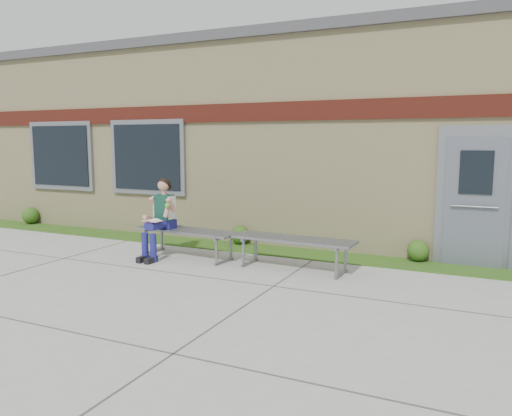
% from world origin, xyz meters
% --- Properties ---
extents(ground, '(80.00, 80.00, 0.00)m').
position_xyz_m(ground, '(0.00, 0.00, 0.00)').
color(ground, '#9E9E99').
rests_on(ground, ground).
extents(grass_strip, '(16.00, 0.80, 0.02)m').
position_xyz_m(grass_strip, '(0.00, 2.60, 0.01)').
color(grass_strip, '#1F4612').
rests_on(grass_strip, ground).
extents(school_building, '(16.20, 6.22, 4.20)m').
position_xyz_m(school_building, '(-0.00, 5.99, 2.10)').
color(school_building, beige).
rests_on(school_building, ground).
extents(bench_left, '(1.98, 0.72, 0.50)m').
position_xyz_m(bench_left, '(-1.08, 1.50, 0.39)').
color(bench_left, slate).
rests_on(bench_left, ground).
extents(bench_right, '(2.00, 0.64, 0.51)m').
position_xyz_m(bench_right, '(0.92, 1.50, 0.40)').
color(bench_right, slate).
rests_on(bench_right, ground).
extents(girl, '(0.48, 0.82, 1.40)m').
position_xyz_m(girl, '(-1.50, 1.29, 0.75)').
color(girl, navy).
rests_on(girl, ground).
extents(shrub_west, '(0.41, 0.41, 0.41)m').
position_xyz_m(shrub_west, '(-6.52, 2.85, 0.22)').
color(shrub_west, '#1F4612').
rests_on(shrub_west, grass_strip).
extents(shrub_mid, '(0.37, 0.37, 0.37)m').
position_xyz_m(shrub_mid, '(-0.72, 2.85, 0.21)').
color(shrub_mid, '#1F4612').
rests_on(shrub_mid, grass_strip).
extents(shrub_east, '(0.37, 0.37, 0.37)m').
position_xyz_m(shrub_east, '(2.67, 2.85, 0.20)').
color(shrub_east, '#1F4612').
rests_on(shrub_east, grass_strip).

